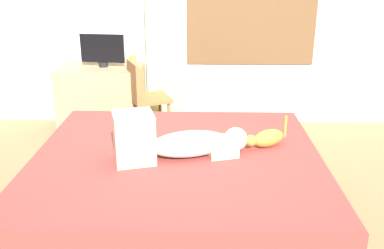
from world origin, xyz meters
name	(u,v)px	position (x,y,z in m)	size (l,w,h in m)	color
ground_plane	(190,222)	(0.00, 0.00, 0.00)	(16.00, 16.00, 0.00)	olive
bed	(178,188)	(-0.09, 0.05, 0.26)	(2.06, 1.93, 0.53)	#997A56
person_lying	(175,141)	(-0.10, 0.01, 0.64)	(0.94, 0.48, 0.34)	silver
cat	(266,138)	(0.55, 0.19, 0.60)	(0.32, 0.23, 0.21)	#C67A2D
desk	(102,99)	(-1.02, 1.85, 0.37)	(0.90, 0.56, 0.74)	#997A56
tv_monitor	(102,50)	(-0.98, 1.85, 0.92)	(0.48, 0.10, 0.35)	black
cup	(133,60)	(-0.68, 1.97, 0.79)	(0.08, 0.08, 0.10)	gold
chair_by_desk	(144,95)	(-0.52, 1.58, 0.51)	(0.50, 0.50, 0.86)	brown
curtain_left	(165,19)	(-0.32, 2.13, 1.22)	(0.44, 0.06, 2.44)	#ADCC75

